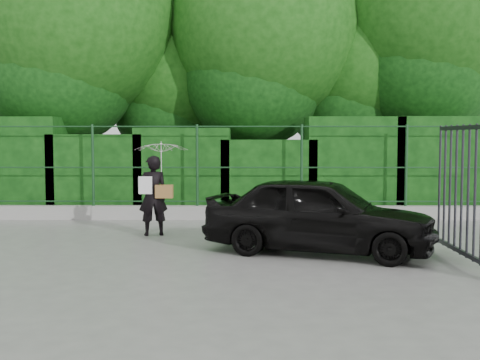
{
  "coord_description": "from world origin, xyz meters",
  "views": [
    {
      "loc": [
        1.45,
        -8.71,
        1.81
      ],
      "look_at": [
        1.37,
        1.3,
        1.1
      ],
      "focal_mm": 45.0,
      "sensor_mm": 36.0,
      "label": 1
    }
  ],
  "objects": [
    {
      "name": "trees",
      "position": [
        1.14,
        7.74,
        4.62
      ],
      "size": [
        17.1,
        6.15,
        8.08
      ],
      "color": "black",
      "rests_on": "ground"
    },
    {
      "name": "ground",
      "position": [
        0.0,
        0.0,
        0.0
      ],
      "size": [
        80.0,
        80.0,
        0.0
      ],
      "primitive_type": "plane",
      "color": "gray"
    },
    {
      "name": "woman",
      "position": [
        -0.13,
        2.34,
        1.16
      ],
      "size": [
        0.97,
        0.99,
        1.75
      ],
      "color": "black",
      "rests_on": "ground"
    },
    {
      "name": "hedge",
      "position": [
        0.2,
        5.5,
        1.03
      ],
      "size": [
        14.2,
        1.2,
        2.29
      ],
      "color": "black",
      "rests_on": "ground"
    },
    {
      "name": "fence",
      "position": [
        0.22,
        4.5,
        1.2
      ],
      "size": [
        14.13,
        0.06,
        1.8
      ],
      "color": "#173E1E",
      "rests_on": "kerb"
    },
    {
      "name": "car",
      "position": [
        2.62,
        0.62,
        0.61
      ],
      "size": [
        3.85,
        2.58,
        1.22
      ],
      "primitive_type": "imported",
      "rotation": [
        0.0,
        0.0,
        1.22
      ],
      "color": "black",
      "rests_on": "ground"
    },
    {
      "name": "kerb",
      "position": [
        0.0,
        4.5,
        0.15
      ],
      "size": [
        14.0,
        0.25,
        0.3
      ],
      "primitive_type": "cube",
      "color": "#9E9E99",
      "rests_on": "ground"
    }
  ]
}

